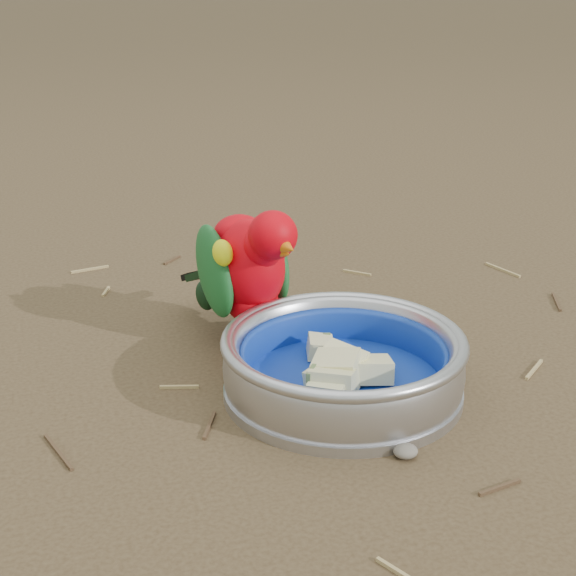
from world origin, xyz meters
name	(u,v)px	position (x,y,z in m)	size (l,w,h in m)	color
ground	(230,408)	(0.00, 0.00, 0.00)	(60.00, 60.00, 0.00)	#4A3A25
food_bowl	(343,387)	(0.11, 0.00, 0.01)	(0.23, 0.23, 0.02)	#B2B2BA
bowl_wall	(343,359)	(0.11, 0.00, 0.04)	(0.23, 0.23, 0.04)	#B2B2BA
fruit_wedges	(343,365)	(0.11, 0.00, 0.03)	(0.14, 0.14, 0.03)	beige
lory_parrot	(249,278)	(0.05, 0.13, 0.08)	(0.09, 0.19, 0.15)	#CA000B
ground_debris	(225,392)	(0.00, 0.03, 0.00)	(0.90, 0.80, 0.01)	tan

